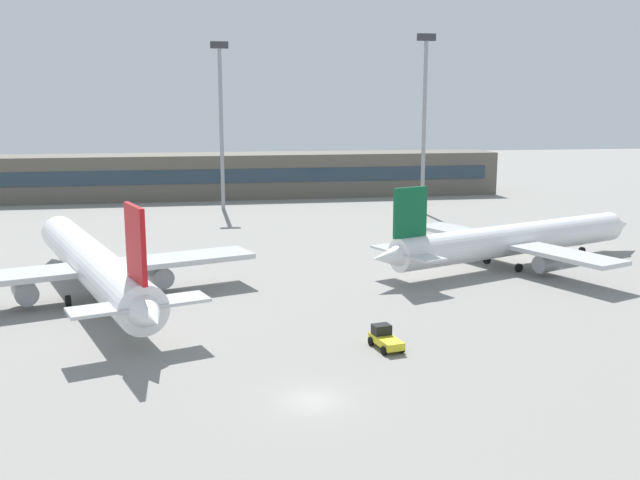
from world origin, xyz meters
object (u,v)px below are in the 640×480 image
Objects in this scene: floodlight_tower_east at (424,113)px; baggage_tug_yellow at (385,338)px; airplane_near at (91,262)px; floodlight_tower_west at (221,115)px; airplane_mid at (517,239)px.

baggage_tug_yellow is at bearing -110.07° from floodlight_tower_east.
floodlight_tower_east is at bearing 44.19° from airplane_near.
floodlight_tower_east is at bearing -16.68° from floodlight_tower_west.
airplane_mid is 1.31× the size of floodlight_tower_east.
airplane_mid is (48.37, 5.96, -0.33)m from airplane_near.
airplane_near is 1.12× the size of airplane_mid.
floodlight_tower_west is 0.97× the size of floodlight_tower_east.
floodlight_tower_west is (-32.88, 53.45, 13.90)m from airplane_mid.
airplane_near is 11.87× the size of baggage_tug_yellow.
floodlight_tower_east is (25.23, 69.08, 16.79)m from baggage_tug_yellow.
airplane_near is at bearing -104.61° from floodlight_tower_west.
floodlight_tower_east reaches higher than baggage_tug_yellow.
airplane_near is at bearing 141.32° from baggage_tug_yellow.
baggage_tug_yellow is (25.13, -20.12, -2.74)m from airplane_near.
airplane_near is 1.47× the size of floodlight_tower_east.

